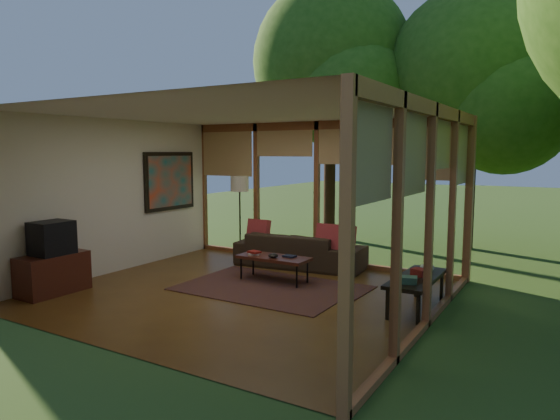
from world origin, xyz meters
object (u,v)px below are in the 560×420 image
Objects in this scene: media_cabinet at (53,274)px; television at (52,238)px; side_console at (412,279)px; sofa at (294,250)px; floor_lamp at (240,188)px; coffee_table at (274,258)px.

television is at bearing 0.00° from media_cabinet.
television is 5.27m from side_console.
sofa is at bearing 57.04° from television.
floor_lamp is 1.18× the size of side_console.
floor_lamp reaches higher than side_console.
side_console reaches higher than coffee_table.
side_console is at bearing 22.66° from television.
coffee_table is 2.37m from side_console.
floor_lamp is (0.95, 3.51, 0.56)m from television.
television is (0.02, 0.00, 0.55)m from media_cabinet.
floor_lamp is (-1.28, 0.08, 1.09)m from sofa.
media_cabinet reaches higher than side_console.
media_cabinet is 0.61× the size of floor_lamp.
sofa is 3.88× the size of television.
coffee_table is 0.86× the size of side_console.
media_cabinet is 5.28m from side_console.
sofa is 1.68m from floor_lamp.
side_console is at bearing -20.86° from floor_lamp.
sofa is 1.52× the size of side_console.
floor_lamp reaches higher than television.
media_cabinet is at bearing 180.00° from television.
television is 0.46× the size of coffee_table.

